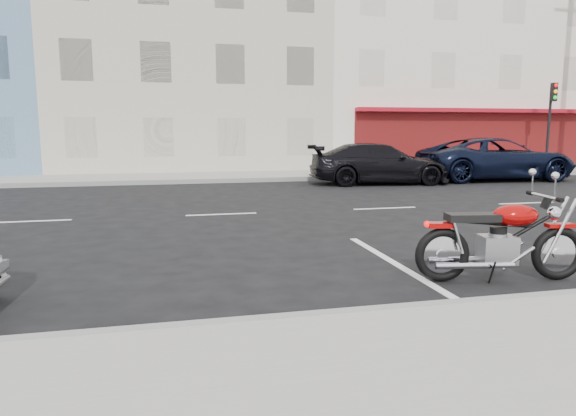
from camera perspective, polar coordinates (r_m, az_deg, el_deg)
name	(u,v)px	position (r m, az deg, el deg)	size (l,w,h in m)	color
ground	(306,211)	(12.14, 2.02, -0.37)	(120.00, 120.00, 0.00)	black
sidewalk_far	(119,179)	(20.44, -18.31, 3.10)	(80.00, 3.40, 0.15)	gray
curb_far	(114,183)	(18.76, -18.76, 2.63)	(80.00, 0.12, 0.16)	gray
bldg_cream	(187,55)	(28.16, -11.12, 16.37)	(12.00, 12.00, 11.50)	#BBB29E
bldg_corner	(418,53)	(31.55, 14.25, 16.34)	(14.00, 12.00, 12.50)	silver
traffic_light	(551,115)	(25.95, 27.16, 9.18)	(0.26, 0.30, 3.80)	black
fire_hydrant	(516,161)	(25.17, 23.97, 4.80)	(0.20, 0.20, 0.72)	beige
motorcycle	(561,241)	(7.41, 28.08, -3.29)	(2.19, 0.79, 1.10)	black
suv_far	(496,159)	(21.23, 22.09, 5.07)	(2.67, 5.79, 1.61)	black
car_far	(379,164)	(18.56, 10.12, 4.88)	(2.01, 4.95, 1.44)	black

